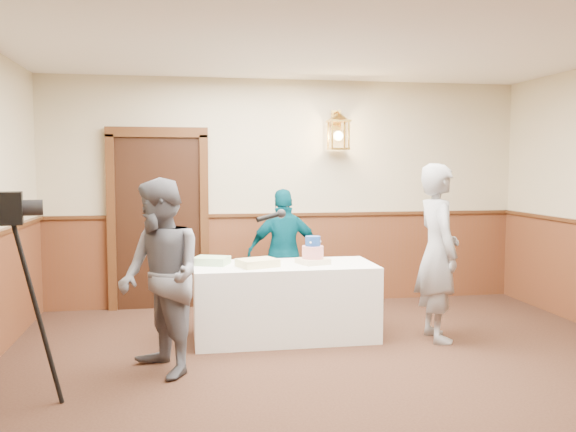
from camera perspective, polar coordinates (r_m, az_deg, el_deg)
name	(u,v)px	position (r m, az deg, el deg)	size (l,w,h in m)	color
ground	(372,410)	(4.59, 7.88, -17.50)	(7.00, 7.00, 0.00)	#321B13
room_shell	(349,193)	(4.67, 5.76, 2.12)	(6.02, 7.02, 2.81)	beige
display_table	(285,301)	(6.17, -0.32, -7.97)	(1.80, 0.80, 0.75)	white
tiered_cake	(313,253)	(6.12, 2.33, -3.47)	(0.34, 0.34, 0.28)	beige
sheet_cake_yellow	(258,263)	(5.96, -2.87, -4.39)	(0.36, 0.28, 0.07)	#ECEB8D
sheet_cake_green	(212,261)	(6.13, -7.16, -4.17)	(0.33, 0.26, 0.08)	#97D699
interviewer	(161,277)	(5.13, -11.84, -5.62)	(1.57, 0.99, 1.64)	slate
baker	(438,252)	(6.22, 13.84, -3.31)	(0.64, 0.42, 1.75)	gray
assistant_p	(285,253)	(7.02, -0.32, -3.44)	(0.86, 0.36, 1.47)	#024050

